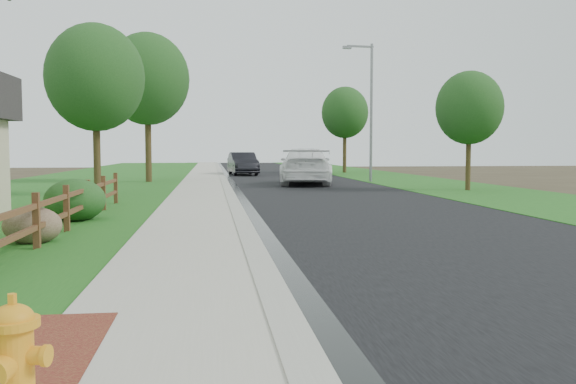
{
  "coord_description": "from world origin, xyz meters",
  "views": [
    {
      "loc": [
        -0.38,
        -6.55,
        1.89
      ],
      "look_at": [
        0.99,
        4.16,
        1.14
      ],
      "focal_mm": 38.0,
      "sensor_mm": 36.0,
      "label": 1
    }
  ],
  "objects": [
    {
      "name": "wet_gutter",
      "position": [
        0.75,
        35.0,
        0.02
      ],
      "size": [
        0.5,
        90.0,
        0.0
      ],
      "primitive_type": "cube",
      "color": "black",
      "rests_on": "road"
    },
    {
      "name": "streetlight",
      "position": [
        8.69,
        27.79,
        4.49
      ],
      "size": [
        1.83,
        0.37,
        7.92
      ],
      "color": "gray",
      "rests_on": "ground"
    },
    {
      "name": "white_suv",
      "position": [
        4.71,
        25.94,
        0.98
      ],
      "size": [
        3.61,
        6.94,
        1.92
      ],
      "primitive_type": "imported",
      "rotation": [
        0.0,
        0.0,
        3.0
      ],
      "color": "white",
      "rests_on": "road"
    },
    {
      "name": "sidewalk",
      "position": [
        -0.9,
        35.0,
        0.05
      ],
      "size": [
        2.2,
        90.0,
        0.1
      ],
      "primitive_type": "cube",
      "color": "#A9A593",
      "rests_on": "ground"
    },
    {
      "name": "dark_car_mid",
      "position": [
        7.2,
        38.87,
        0.91
      ],
      "size": [
        2.5,
        5.35,
        1.77
      ],
      "primitive_type": "imported",
      "rotation": [
        0.0,
        0.0,
        3.06
      ],
      "color": "black",
      "rests_on": "road"
    },
    {
      "name": "tree_near_left",
      "position": [
        -4.9,
        18.76,
        4.75
      ],
      "size": [
        3.9,
        3.9,
        6.9
      ],
      "color": "#3A2A18",
      "rests_on": "ground"
    },
    {
      "name": "dark_car_far",
      "position": [
        2.0,
        38.41,
        0.85
      ],
      "size": [
        2.19,
        5.2,
        1.67
      ],
      "primitive_type": "imported",
      "rotation": [
        0.0,
        0.0,
        0.08
      ],
      "color": "black",
      "rests_on": "road"
    },
    {
      "name": "ground",
      "position": [
        0.0,
        0.0,
        0.0
      ],
      "size": [
        120.0,
        120.0,
        0.0
      ],
      "primitive_type": "plane",
      "color": "#362D1D"
    },
    {
      "name": "brick_patch",
      "position": [
        -2.2,
        -1.0,
        0.06
      ],
      "size": [
        1.6,
        2.4,
        0.11
      ],
      "primitive_type": "cube",
      "color": "maroon",
      "rests_on": "ground"
    },
    {
      "name": "shrub_c",
      "position": [
        -3.9,
        9.89,
        0.57
      ],
      "size": [
        1.85,
        1.85,
        1.13
      ],
      "primitive_type": "ellipsoid",
      "rotation": [
        0.0,
        0.0,
        -0.2
      ],
      "color": "#194016",
      "rests_on": "ground"
    },
    {
      "name": "lawn_near",
      "position": [
        -8.0,
        35.0,
        0.02
      ],
      "size": [
        9.0,
        90.0,
        0.04
      ],
      "primitive_type": "cube",
      "color": "#175117",
      "rests_on": "ground"
    },
    {
      "name": "road",
      "position": [
        4.6,
        35.0,
        0.01
      ],
      "size": [
        8.0,
        90.0,
        0.02
      ],
      "primitive_type": "cube",
      "color": "black",
      "rests_on": "ground"
    },
    {
      "name": "curb",
      "position": [
        0.4,
        35.0,
        0.06
      ],
      "size": [
        0.4,
        90.0,
        0.12
      ],
      "primitive_type": "cube",
      "color": "gray",
      "rests_on": "ground"
    },
    {
      "name": "tree_far_right",
      "position": [
        10.38,
        41.64,
        4.84
      ],
      "size": [
        3.76,
        3.76,
        6.93
      ],
      "color": "#3A2A18",
      "rests_on": "ground"
    },
    {
      "name": "fire_hydrant",
      "position": [
        -1.7,
        -2.37,
        0.48
      ],
      "size": [
        0.55,
        0.44,
        0.84
      ],
      "color": "orange",
      "rests_on": "sidewalk"
    },
    {
      "name": "grass_strip",
      "position": [
        -2.8,
        35.0,
        0.03
      ],
      "size": [
        1.6,
        90.0,
        0.06
      ],
      "primitive_type": "cube",
      "color": "#175117",
      "rests_on": "ground"
    },
    {
      "name": "tree_near_right",
      "position": [
        11.3,
        19.97,
        3.77
      ],
      "size": [
        3.03,
        3.03,
        5.45
      ],
      "color": "#3A2A18",
      "rests_on": "ground"
    },
    {
      "name": "ranch_fence",
      "position": [
        -3.6,
        6.4,
        0.62
      ],
      "size": [
        0.12,
        16.92,
        1.1
      ],
      "color": "#482918",
      "rests_on": "ground"
    },
    {
      "name": "tree_mid_left",
      "position": [
        -3.9,
        29.18,
        5.89
      ],
      "size": [
        4.77,
        4.77,
        8.53
      ],
      "color": "#3A2A18",
      "rests_on": "ground"
    },
    {
      "name": "verge_far",
      "position": [
        11.5,
        35.0,
        0.02
      ],
      "size": [
        6.0,
        90.0,
        0.04
      ],
      "primitive_type": "cube",
      "color": "#175117",
      "rests_on": "ground"
    },
    {
      "name": "boulder",
      "position": [
        -3.9,
        6.01,
        0.38
      ],
      "size": [
        1.27,
        1.04,
        0.76
      ],
      "primitive_type": "ellipsoid",
      "rotation": [
        0.0,
        0.0,
        -0.17
      ],
      "color": "brown",
      "rests_on": "ground"
    }
  ]
}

